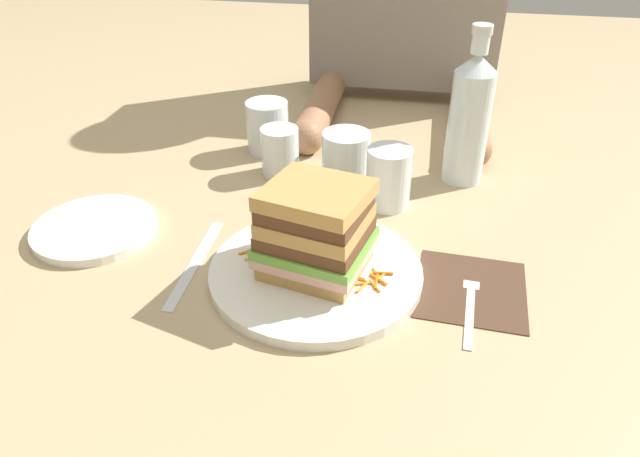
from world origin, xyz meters
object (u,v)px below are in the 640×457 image
napkin_dark (471,289)px  knife (194,265)px  sandwich (316,230)px  fork (471,298)px  water_bottle (469,117)px  empty_tumbler_1 (280,151)px  main_plate (316,272)px  empty_tumbler_0 (346,155)px  juice_glass (388,181)px  side_plate (95,229)px  empty_tumbler_2 (268,127)px

napkin_dark → knife: same height
sandwich → fork: bearing=-4.0°
water_bottle → empty_tumbler_1: size_ratio=3.09×
main_plate → empty_tumbler_0: size_ratio=3.41×
fork → juice_glass: bearing=119.6°
sandwich → napkin_dark: (0.20, 0.01, -0.07)m
knife → side_plate: side_plate is taller
side_plate → fork: bearing=-6.3°
juice_glass → side_plate: juice_glass is taller
water_bottle → empty_tumbler_2: (-0.34, 0.05, -0.06)m
empty_tumbler_1 → side_plate: size_ratio=0.46×
juice_glass → napkin_dark: bearing=-57.3°
main_plate → napkin_dark: size_ratio=1.94×
napkin_dark → fork: (-0.00, -0.02, 0.00)m
main_plate → empty_tumbler_0: bearing=90.5°
empty_tumbler_0 → fork: bearing=-56.3°
empty_tumbler_1 → side_plate: 0.32m
knife → empty_tumbler_0: 0.33m
fork → water_bottle: (-0.01, 0.32, 0.10)m
empty_tumbler_0 → main_plate: bearing=-89.5°
empty_tumbler_2 → water_bottle: bearing=-7.7°
water_bottle → empty_tumbler_0: bearing=-173.5°
napkin_dark → fork: bearing=-93.8°
main_plate → knife: size_ratio=1.36×
empty_tumbler_1 → side_plate: (-0.22, -0.23, -0.03)m
empty_tumbler_0 → knife: bearing=-119.1°
sandwich → empty_tumbler_1: sandwich is taller
empty_tumbler_0 → side_plate: empty_tumbler_0 is taller
napkin_dark → empty_tumbler_2: (-0.35, 0.34, 0.04)m
knife → side_plate: bearing=163.0°
main_plate → empty_tumbler_1: (-0.11, 0.27, 0.03)m
empty_tumbler_2 → juice_glass: bearing=-33.7°
sandwich → side_plate: bearing=172.4°
empty_tumbler_2 → fork: bearing=-46.3°
fork → empty_tumbler_2: bearing=133.7°
napkin_dark → water_bottle: 0.32m
water_bottle → side_plate: water_bottle is taller
napkin_dark → side_plate: 0.53m
fork → side_plate: side_plate is taller
fork → empty_tumbler_2: size_ratio=1.80×
napkin_dark → empty_tumbler_2: 0.49m
sandwich → empty_tumbler_2: bearing=113.6°
juice_glass → empty_tumbler_1: bearing=159.1°
juice_glass → empty_tumbler_2: same height
fork → side_plate: (-0.53, 0.06, 0.00)m
knife → water_bottle: size_ratio=0.80×
napkin_dark → empty_tumbler_0: empty_tumbler_0 is taller
empty_tumbler_1 → sandwich: bearing=-67.6°
main_plate → empty_tumbler_2: size_ratio=2.95×
knife → water_bottle: water_bottle is taller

